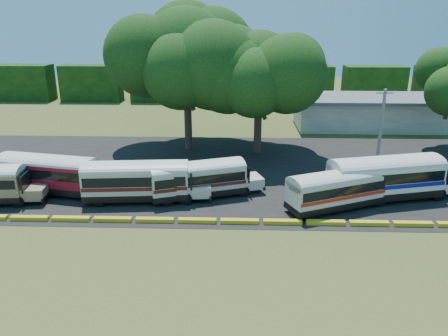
{
  "coord_description": "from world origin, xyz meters",
  "views": [
    {
      "loc": [
        1.34,
        -26.71,
        13.74
      ],
      "look_at": [
        0.22,
        6.0,
        2.37
      ],
      "focal_mm": 35.0,
      "sensor_mm": 36.0,
      "label": 1
    }
  ],
  "objects_px": {
    "bus_white_red": "(338,188)",
    "tree_west": "(186,53)",
    "bus_cream_west": "(139,179)",
    "bus_red": "(50,172)"
  },
  "relations": [
    {
      "from": "bus_cream_west",
      "to": "bus_red",
      "type": "bearing_deg",
      "value": 165.02
    },
    {
      "from": "bus_red",
      "to": "tree_west",
      "type": "relative_size",
      "value": 0.68
    },
    {
      "from": "bus_white_red",
      "to": "tree_west",
      "type": "bearing_deg",
      "value": 105.87
    },
    {
      "from": "bus_red",
      "to": "bus_white_red",
      "type": "height_order",
      "value": "bus_red"
    },
    {
      "from": "tree_west",
      "to": "bus_white_red",
      "type": "bearing_deg",
      "value": -49.99
    },
    {
      "from": "bus_red",
      "to": "bus_cream_west",
      "type": "distance_m",
      "value": 7.64
    },
    {
      "from": "bus_red",
      "to": "tree_west",
      "type": "distance_m",
      "value": 18.33
    },
    {
      "from": "bus_cream_west",
      "to": "tree_west",
      "type": "bearing_deg",
      "value": 76.03
    },
    {
      "from": "bus_white_red",
      "to": "bus_red",
      "type": "bearing_deg",
      "value": 150.06
    },
    {
      "from": "bus_red",
      "to": "bus_white_red",
      "type": "distance_m",
      "value": 22.8
    }
  ]
}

